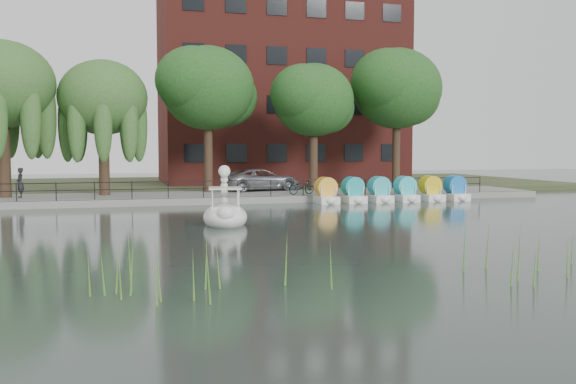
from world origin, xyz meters
name	(u,v)px	position (x,y,z in m)	size (l,w,h in m)	color
ground_plane	(303,233)	(0.00, 0.00, 0.00)	(120.00, 120.00, 0.00)	#37433F
promenade	(229,197)	(0.00, 16.00, 0.20)	(40.00, 6.00, 0.40)	gray
kerb	(238,201)	(0.00, 13.05, 0.20)	(40.00, 0.25, 0.40)	gray
land_strip	(199,185)	(0.00, 30.00, 0.18)	(60.00, 22.00, 0.36)	#47512D
railing	(238,184)	(0.00, 13.25, 1.15)	(32.00, 0.05, 1.00)	black
apartment_building	(280,76)	(7.00, 29.97, 9.36)	(20.00, 10.07, 18.00)	#4C1E16
willow_left	(3,85)	(-13.00, 16.50, 6.87)	(5.88, 5.88, 9.01)	#473323
willow_mid	(103,98)	(-7.50, 17.00, 6.25)	(5.32, 5.32, 8.15)	#473323
broadleaf_center	(208,89)	(-1.00, 18.00, 7.06)	(6.00, 6.00, 9.25)	#473323
broadleaf_right	(314,101)	(6.00, 17.50, 6.39)	(5.40, 5.40, 8.32)	#473323
broadleaf_far	(397,89)	(12.50, 18.50, 7.40)	(6.30, 6.30, 9.71)	#473323
minivan	(261,178)	(2.54, 18.24, 1.24)	(6.05, 2.78, 1.68)	gray
bicycle	(301,186)	(4.15, 14.17, 0.90)	(1.72, 0.60, 1.00)	gray
pedestrian	(20,181)	(-12.15, 15.94, 1.39)	(0.71, 0.48, 1.98)	black
swan_boat	(225,212)	(-2.44, 3.40, 0.55)	(2.27, 3.19, 2.51)	white
pedal_boat_row	(392,192)	(9.33, 12.15, 0.61)	(9.65, 1.70, 1.40)	white
reed_bank	(489,255)	(2.00, -9.50, 0.60)	(24.00, 2.40, 1.20)	#669938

